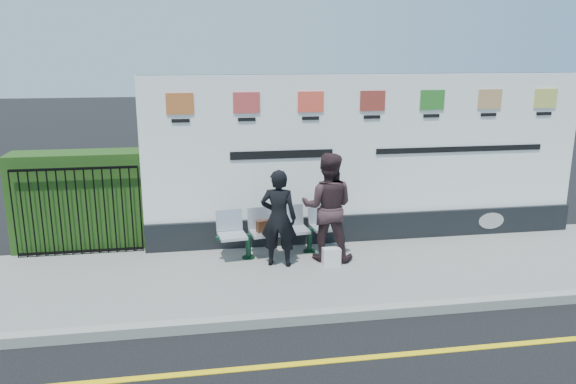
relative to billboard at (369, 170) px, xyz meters
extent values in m
plane|color=black|center=(-0.50, -3.85, -1.42)|extent=(80.00, 80.00, 0.00)
cube|color=gray|center=(-0.50, -1.35, -1.36)|extent=(14.00, 3.00, 0.12)
cube|color=gray|center=(-0.50, -2.85, -1.35)|extent=(14.00, 0.18, 0.14)
cube|color=yellow|center=(-0.50, -3.85, -1.42)|extent=(14.00, 0.10, 0.01)
cube|color=black|center=(0.00, 0.00, -1.05)|extent=(8.00, 0.30, 0.50)
cube|color=white|center=(0.00, 0.00, 0.45)|extent=(8.00, 0.14, 2.50)
cube|color=#214314|center=(-5.08, 0.45, -0.45)|extent=(2.35, 0.70, 1.70)
imported|color=black|center=(-1.81, -1.04, -0.50)|extent=(0.67, 0.54, 1.59)
imported|color=#362326|center=(-0.97, -0.90, -0.40)|extent=(1.04, 0.92, 1.81)
cube|color=#321B0E|center=(-1.99, -0.62, -0.76)|extent=(0.27, 0.17, 0.19)
cube|color=silver|center=(-0.96, -1.20, -1.16)|extent=(0.29, 0.17, 0.29)
camera|label=1|loc=(-3.08, -9.54, 2.10)|focal=35.00mm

